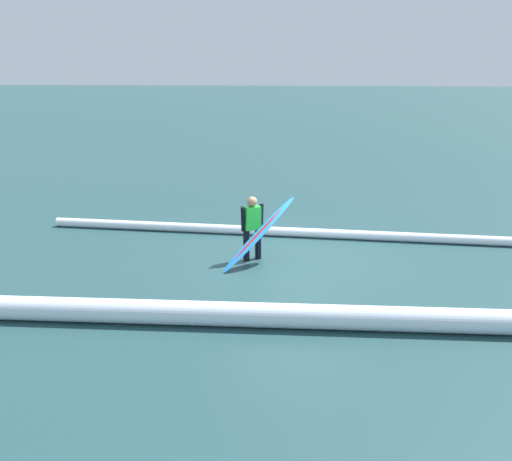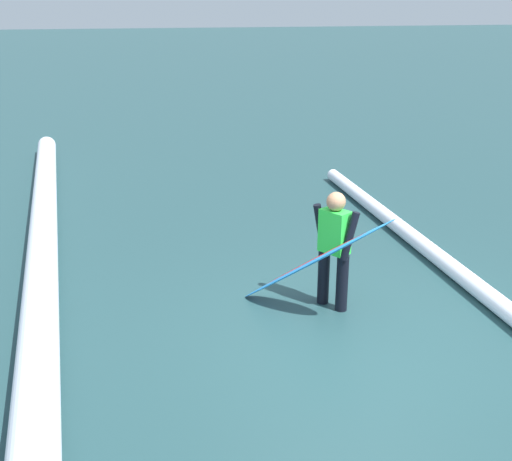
# 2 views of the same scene
# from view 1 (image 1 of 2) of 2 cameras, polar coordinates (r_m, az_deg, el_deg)

# --- Properties ---
(ground_plane) EXTENTS (191.09, 191.09, 0.00)m
(ground_plane) POSITION_cam_1_polar(r_m,az_deg,el_deg) (12.55, 3.89, -2.96)
(ground_plane) COLOR #234548
(surfer) EXTENTS (0.47, 0.41, 1.41)m
(surfer) POSITION_cam_1_polar(r_m,az_deg,el_deg) (12.33, -0.38, 0.58)
(surfer) COLOR black
(surfer) RESTS_ON ground_plane
(surfboard) EXTENTS (1.60, 1.43, 1.39)m
(surfboard) POSITION_cam_1_polar(r_m,az_deg,el_deg) (12.04, 0.30, -0.37)
(surfboard) COLOR #268CE5
(surfboard) RESTS_ON ground_plane
(wave_crest_foreground) EXTENTS (14.00, 1.23, 0.23)m
(wave_crest_foreground) POSITION_cam_1_polar(r_m,az_deg,el_deg) (14.14, 6.83, -0.30)
(wave_crest_foreground) COLOR white
(wave_crest_foreground) RESTS_ON ground_plane
(wave_crest_midground) EXTENTS (17.08, 0.64, 0.41)m
(wave_crest_midground) POSITION_cam_1_polar(r_m,az_deg,el_deg) (9.60, -8.29, -8.10)
(wave_crest_midground) COLOR white
(wave_crest_midground) RESTS_ON ground_plane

